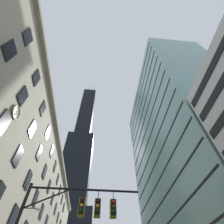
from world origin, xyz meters
The scene contains 4 objects.
station_building centered at (-17.05, 24.57, 12.57)m, with size 12.79×61.14×25.19m.
dark_skyscraper centered at (-17.41, 98.69, 54.30)m, with size 28.02×28.02×186.05m.
glass_office_midrise centered at (19.16, 25.56, 29.58)m, with size 16.42×38.21×59.17m.
traffic_signal_mast centered at (-3.39, 3.27, 5.12)m, with size 7.40×0.63×6.84m.
Camera 1 is at (-2.21, -8.08, 1.28)m, focal length 26.99 mm.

